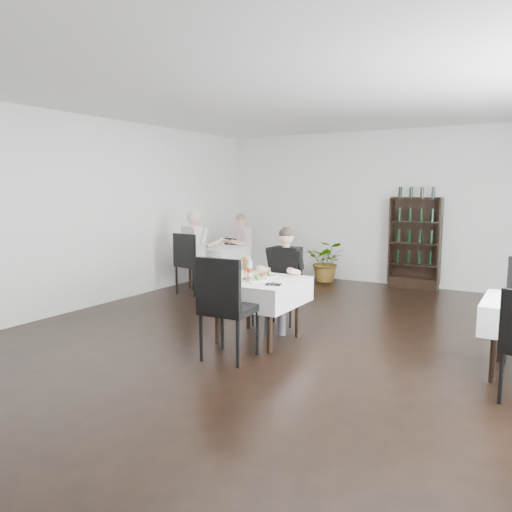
{
  "coord_description": "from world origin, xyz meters",
  "views": [
    {
      "loc": [
        2.73,
        -5.23,
        1.88
      ],
      "look_at": [
        -0.45,
        0.2,
        1.03
      ],
      "focal_mm": 35.0,
      "sensor_mm": 36.0,
      "label": 1
    }
  ],
  "objects_px": {
    "wine_shelf": "(415,244)",
    "main_table": "(258,291)",
    "diner_main": "(284,271)",
    "potted_tree": "(327,261)"
  },
  "relations": [
    {
      "from": "wine_shelf",
      "to": "main_table",
      "type": "height_order",
      "value": "wine_shelf"
    },
    {
      "from": "potted_tree",
      "to": "main_table",
      "type": "bearing_deg",
      "value": -79.31
    },
    {
      "from": "diner_main",
      "to": "wine_shelf",
      "type": "bearing_deg",
      "value": 77.23
    },
    {
      "from": "main_table",
      "to": "diner_main",
      "type": "xyz_separation_m",
      "value": [
        0.05,
        0.58,
        0.18
      ]
    },
    {
      "from": "wine_shelf",
      "to": "potted_tree",
      "type": "distance_m",
      "value": 1.74
    },
    {
      "from": "main_table",
      "to": "potted_tree",
      "type": "xyz_separation_m",
      "value": [
        -0.77,
        4.1,
        -0.2
      ]
    },
    {
      "from": "potted_tree",
      "to": "diner_main",
      "type": "xyz_separation_m",
      "value": [
        0.83,
        -3.52,
        0.38
      ]
    },
    {
      "from": "wine_shelf",
      "to": "diner_main",
      "type": "xyz_separation_m",
      "value": [
        -0.85,
        -3.73,
        -0.05
      ]
    },
    {
      "from": "main_table",
      "to": "wine_shelf",
      "type": "bearing_deg",
      "value": 78.22
    },
    {
      "from": "main_table",
      "to": "diner_main",
      "type": "height_order",
      "value": "diner_main"
    }
  ]
}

